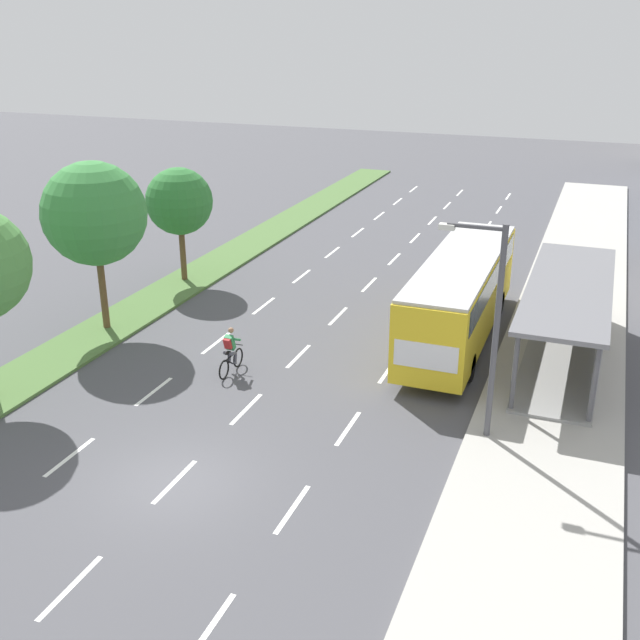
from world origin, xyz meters
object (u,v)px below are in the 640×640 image
(cyclist, at_px, (231,353))
(median_tree_second, at_px, (94,214))
(bus, at_px, (460,290))
(median_tree_third, at_px, (179,202))
(bus_shelter, at_px, (574,315))
(streetlight, at_px, (491,318))

(cyclist, xyz_separation_m, median_tree_second, (-6.62, 1.82, 4.04))
(bus, relative_size, median_tree_third, 2.10)
(median_tree_second, xyz_separation_m, median_tree_third, (-0.18, 6.49, -0.91))
(bus_shelter, bearing_deg, median_tree_second, -169.13)
(bus, xyz_separation_m, streetlight, (2.17, -7.30, 1.82))
(cyclist, bearing_deg, median_tree_third, 129.28)
(bus_shelter, bearing_deg, median_tree_third, 170.35)
(streetlight, bearing_deg, bus_shelter, 72.31)
(cyclist, height_order, median_tree_third, median_tree_third)
(cyclist, distance_m, median_tree_second, 7.96)
(cyclist, relative_size, median_tree_third, 0.34)
(streetlight, bearing_deg, median_tree_third, 148.70)
(cyclist, height_order, median_tree_second, median_tree_second)
(cyclist, bearing_deg, bus_shelter, 25.06)
(bus_shelter, distance_m, bus, 4.34)
(bus_shelter, bearing_deg, cyclist, -154.94)
(bus, bearing_deg, median_tree_third, 170.17)
(bus, height_order, cyclist, bus)
(bus_shelter, height_order, median_tree_second, median_tree_second)
(median_tree_third, bearing_deg, streetlight, -31.30)
(median_tree_third, bearing_deg, median_tree_second, -88.37)
(bus, bearing_deg, median_tree_second, -163.15)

